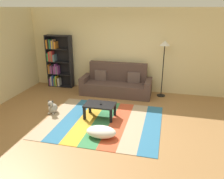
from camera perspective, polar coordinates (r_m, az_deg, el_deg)
ground_plane at (r=5.75m, az=-1.08°, el=-8.19°), size 14.00×14.00×0.00m
back_wall at (r=7.69m, az=3.78°, el=9.64°), size 6.80×0.10×2.70m
left_wall at (r=7.48m, az=-25.81°, el=7.45°), size 0.10×5.50×2.70m
rug at (r=5.80m, az=-2.38°, el=-7.89°), size 2.86×2.42×0.01m
couch at (r=7.48m, az=1.10°, el=1.38°), size 2.26×0.80×1.00m
bookshelf at (r=8.34m, az=-13.55°, el=6.44°), size 0.90×0.28×1.81m
coffee_table at (r=5.87m, az=-3.04°, el=-4.21°), size 0.77×0.50×0.37m
pouf at (r=5.11m, az=-2.70°, el=-10.44°), size 0.66×0.42×0.24m
dog at (r=6.37m, az=-14.53°, el=-4.38°), size 0.22×0.35×0.40m
standing_lamp at (r=7.19m, az=12.87°, el=9.42°), size 0.32×0.32×1.76m
tv_remote at (r=5.86m, az=-2.82°, el=-3.44°), size 0.09×0.16×0.02m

